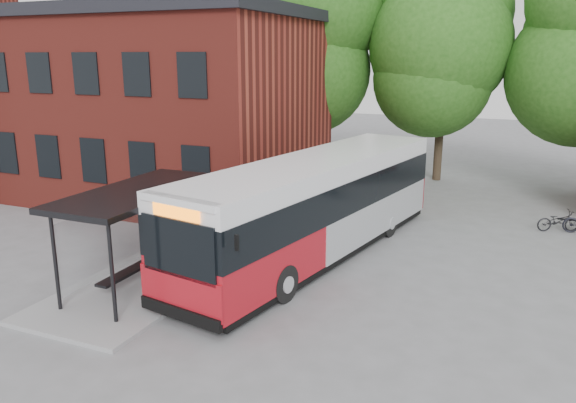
% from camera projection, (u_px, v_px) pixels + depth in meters
% --- Properties ---
extents(ground, '(100.00, 100.00, 0.00)m').
position_uv_depth(ground, '(302.00, 298.00, 15.47)').
color(ground, slate).
extents(station_building, '(18.40, 10.40, 8.50)m').
position_uv_depth(station_building, '(124.00, 103.00, 27.36)').
color(station_building, maroon).
rests_on(station_building, ground).
extents(bus_shelter, '(3.60, 7.00, 2.90)m').
position_uv_depth(bus_shelter, '(142.00, 238.00, 15.93)').
color(bus_shelter, black).
rests_on(bus_shelter, ground).
extents(tree_0, '(7.92, 7.92, 11.00)m').
position_uv_depth(tree_0, '(309.00, 74.00, 30.60)').
color(tree_0, '#225115').
rests_on(tree_0, ground).
extents(tree_1, '(7.92, 7.92, 10.40)m').
position_uv_depth(tree_1, '(443.00, 81.00, 28.90)').
color(tree_1, '#225115').
rests_on(tree_1, ground).
extents(city_bus, '(5.06, 13.17, 3.27)m').
position_uv_depth(city_bus, '(317.00, 207.00, 18.42)').
color(city_bus, '#AD121D').
rests_on(city_bus, ground).
extents(bicycle_0, '(1.67, 1.13, 0.83)m').
position_uv_depth(bicycle_0, '(558.00, 221.00, 21.21)').
color(bicycle_0, black).
rests_on(bicycle_0, ground).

